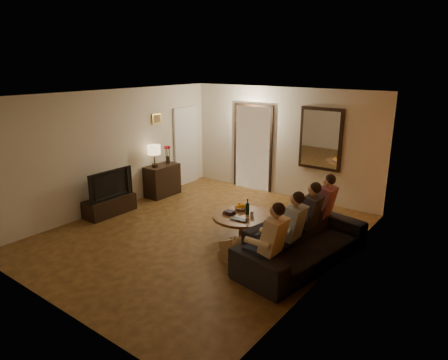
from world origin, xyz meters
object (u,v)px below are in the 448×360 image
Objects in this scene: tv at (108,184)px; coffee_table at (242,226)px; person_a at (270,247)px; dog at (231,247)px; table_lamp at (154,156)px; person_b at (289,233)px; bowl at (241,208)px; person_d at (321,211)px; person_c at (307,221)px; dresser at (162,180)px; wine_bottle at (247,206)px; laptop at (238,220)px; tv_stand at (110,206)px; sofa at (303,242)px.

tv reaches higher than coffee_table.
person_a is 0.91m from dog.
person_b is at bearing -15.51° from table_lamp.
table_lamp is at bearing 171.03° from bowl.
table_lamp reaches higher than coffee_table.
person_d is at bearing 0.48° from table_lamp.
coffee_table is (-1.23, 0.51, -0.38)m from person_b.
tv is 4.20m from person_b.
person_c is (0.00, 1.20, 0.00)m from person_a.
dresser is 3.12m from wine_bottle.
bowl is at bearing 114.84° from laptop.
bowl is (-1.41, -0.47, -0.12)m from person_d.
dresser reaches higher than bowl.
person_b is at bearing -90.00° from person_c.
table_lamp is 2.87m from bowl.
person_d is at bearing 90.00° from person_b.
tv_stand is at bearing 0.00° from tv.
laptop is at bearing 137.58° from dog.
sofa is at bearing 83.66° from person_a.
coffee_table is at bearing -116.57° from wine_bottle.
person_d is at bearing 84.57° from dog.
person_d reaches higher than sofa.
person_a reaches higher than coffee_table.
wine_bottle is 0.94× the size of laptop.
sofa is at bearing -83.42° from tv.
person_c is at bearing -7.67° from table_lamp.
person_c is at bearing -90.00° from person_d.
person_b reaches higher than sofa.
tv_stand is 3.10m from laptop.
table_lamp is 3.79m from dog.
wine_bottle is at bearing -75.11° from tv.
person_c is at bearing 72.43° from dog.
bowl is at bearing -13.33° from dresser.
dog is (3.37, -0.21, -0.40)m from tv.
dog is (3.37, -1.79, -0.10)m from dresser.
table_lamp is 3.25m from laptop.
person_b is 3.65× the size of laptop.
person_b is 1.39m from coffee_table.
tv is at bearing -161.80° from dog.
wine_bottle is (3.01, 0.80, 0.42)m from tv_stand.
dresser is 4.28m from person_c.
coffee_table is 3.32× the size of laptop.
person_d is at bearing 90.00° from person_a.
person_b is at bearing -90.00° from person_d.
table_lamp is 1.60m from tv_stand.
coffee_table is (2.96, -0.88, -0.15)m from dresser.
table_lamp is 1.74× the size of wine_bottle.
table_lamp is 0.45× the size of person_b.
person_d is 2.14× the size of dog.
person_a is 1.94m from bowl.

